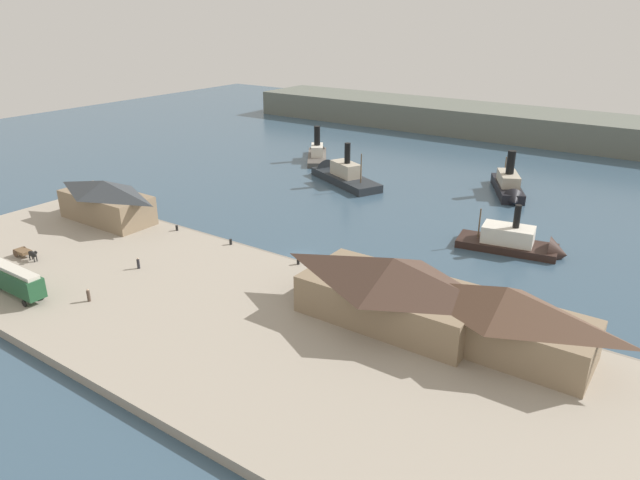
{
  "coord_description": "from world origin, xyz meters",
  "views": [
    {
      "loc": [
        50.08,
        -66.81,
        36.67
      ],
      "look_at": [
        1.36,
        3.3,
        2.0
      ],
      "focal_mm": 32.22,
      "sensor_mm": 36.0,
      "label": 1
    }
  ],
  "objects_px": {
    "pedestrian_standing_center": "(325,275)",
    "mooring_post_east": "(231,242)",
    "horse_cart": "(26,252)",
    "mooring_post_center_west": "(177,228)",
    "ferry_approaching_west": "(521,244)",
    "ferry_approaching_east": "(339,174)",
    "street_tram": "(14,279)",
    "ferry_moored_east": "(317,153)",
    "ferry_moored_west": "(509,187)",
    "ferry_shed_customs_shed": "(392,288)",
    "pedestrian_at_waters_edge": "(89,296)",
    "ferry_shed_west_terminal": "(106,200)",
    "ferry_shed_central_terminal": "(503,318)",
    "pedestrian_near_cart": "(138,264)",
    "mooring_post_center_east": "(298,261)"
  },
  "relations": [
    {
      "from": "ferry_shed_central_terminal",
      "to": "street_tram",
      "type": "relative_size",
      "value": 1.83
    },
    {
      "from": "ferry_shed_customs_shed",
      "to": "ferry_approaching_west",
      "type": "xyz_separation_m",
      "value": [
        6.04,
        32.79,
        -3.93
      ]
    },
    {
      "from": "ferry_moored_east",
      "to": "ferry_shed_customs_shed",
      "type": "bearing_deg",
      "value": -48.95
    },
    {
      "from": "ferry_shed_west_terminal",
      "to": "mooring_post_center_west",
      "type": "distance_m",
      "value": 14.72
    },
    {
      "from": "street_tram",
      "to": "mooring_post_center_west",
      "type": "xyz_separation_m",
      "value": [
        -0.74,
        28.53,
        -1.94
      ]
    },
    {
      "from": "horse_cart",
      "to": "pedestrian_standing_center",
      "type": "bearing_deg",
      "value": 25.48
    },
    {
      "from": "pedestrian_standing_center",
      "to": "mooring_post_east",
      "type": "distance_m",
      "value": 19.86
    },
    {
      "from": "pedestrian_near_cart",
      "to": "ferry_approaching_west",
      "type": "bearing_deg",
      "value": 43.55
    },
    {
      "from": "street_tram",
      "to": "mooring_post_center_west",
      "type": "height_order",
      "value": "street_tram"
    },
    {
      "from": "ferry_shed_customs_shed",
      "to": "pedestrian_near_cart",
      "type": "relative_size",
      "value": 13.16
    },
    {
      "from": "street_tram",
      "to": "ferry_approaching_west",
      "type": "bearing_deg",
      "value": 48.38
    },
    {
      "from": "mooring_post_east",
      "to": "ferry_shed_central_terminal",
      "type": "bearing_deg",
      "value": -6.69
    },
    {
      "from": "mooring_post_east",
      "to": "mooring_post_center_west",
      "type": "distance_m",
      "value": 11.9
    },
    {
      "from": "ferry_shed_west_terminal",
      "to": "mooring_post_center_east",
      "type": "height_order",
      "value": "ferry_shed_west_terminal"
    },
    {
      "from": "ferry_shed_west_terminal",
      "to": "ferry_shed_central_terminal",
      "type": "bearing_deg",
      "value": -1.0
    },
    {
      "from": "ferry_shed_customs_shed",
      "to": "ferry_approaching_east",
      "type": "xyz_separation_m",
      "value": [
        -40.43,
        50.59,
        -3.82
      ]
    },
    {
      "from": "street_tram",
      "to": "ferry_moored_east",
      "type": "height_order",
      "value": "ferry_moored_east"
    },
    {
      "from": "ferry_shed_central_terminal",
      "to": "mooring_post_center_west",
      "type": "distance_m",
      "value": 57.92
    },
    {
      "from": "street_tram",
      "to": "mooring_post_center_east",
      "type": "relative_size",
      "value": 11.98
    },
    {
      "from": "ferry_shed_central_terminal",
      "to": "ferry_approaching_east",
      "type": "bearing_deg",
      "value": 137.2
    },
    {
      "from": "pedestrian_at_waters_edge",
      "to": "ferry_approaching_east",
      "type": "bearing_deg",
      "value": 95.09
    },
    {
      "from": "mooring_post_east",
      "to": "mooring_post_center_west",
      "type": "bearing_deg",
      "value": -176.83
    },
    {
      "from": "ferry_shed_west_terminal",
      "to": "mooring_post_center_west",
      "type": "xyz_separation_m",
      "value": [
        13.92,
        3.46,
        -3.3
      ]
    },
    {
      "from": "street_tram",
      "to": "ferry_approaching_west",
      "type": "height_order",
      "value": "ferry_approaching_west"
    },
    {
      "from": "ferry_shed_customs_shed",
      "to": "ferry_approaching_west",
      "type": "height_order",
      "value": "ferry_shed_customs_shed"
    },
    {
      "from": "street_tram",
      "to": "ferry_shed_customs_shed",
      "type": "bearing_deg",
      "value": 27.87
    },
    {
      "from": "horse_cart",
      "to": "ferry_approaching_east",
      "type": "height_order",
      "value": "ferry_approaching_east"
    },
    {
      "from": "pedestrian_at_waters_edge",
      "to": "pedestrian_standing_center",
      "type": "distance_m",
      "value": 31.43
    },
    {
      "from": "street_tram",
      "to": "ferry_shed_central_terminal",
      "type": "bearing_deg",
      "value": 22.72
    },
    {
      "from": "ferry_shed_customs_shed",
      "to": "pedestrian_at_waters_edge",
      "type": "bearing_deg",
      "value": -151.51
    },
    {
      "from": "ferry_approaching_east",
      "to": "ferry_shed_customs_shed",
      "type": "bearing_deg",
      "value": -51.37
    },
    {
      "from": "ferry_shed_customs_shed",
      "to": "pedestrian_near_cart",
      "type": "distance_m",
      "value": 38.24
    },
    {
      "from": "mooring_post_center_west",
      "to": "ferry_approaching_west",
      "type": "height_order",
      "value": "ferry_approaching_west"
    },
    {
      "from": "pedestrian_at_waters_edge",
      "to": "pedestrian_standing_center",
      "type": "relative_size",
      "value": 1.04
    },
    {
      "from": "mooring_post_center_west",
      "to": "ferry_approaching_east",
      "type": "distance_m",
      "value": 45.25
    },
    {
      "from": "pedestrian_at_waters_edge",
      "to": "ferry_moored_east",
      "type": "relative_size",
      "value": 0.1
    },
    {
      "from": "ferry_shed_west_terminal",
      "to": "horse_cart",
      "type": "distance_m",
      "value": 18.3
    },
    {
      "from": "horse_cart",
      "to": "mooring_post_center_west",
      "type": "xyz_separation_m",
      "value": [
        9.89,
        21.09,
        -0.47
      ]
    },
    {
      "from": "mooring_post_center_west",
      "to": "horse_cart",
      "type": "bearing_deg",
      "value": -115.13
    },
    {
      "from": "ferry_shed_customs_shed",
      "to": "mooring_post_center_east",
      "type": "height_order",
      "value": "ferry_shed_customs_shed"
    },
    {
      "from": "mooring_post_east",
      "to": "ferry_approaching_east",
      "type": "relative_size",
      "value": 0.04
    },
    {
      "from": "mooring_post_east",
      "to": "horse_cart",
      "type": "bearing_deg",
      "value": -135.03
    },
    {
      "from": "pedestrian_near_cart",
      "to": "mooring_post_center_west",
      "type": "relative_size",
      "value": 1.86
    },
    {
      "from": "horse_cart",
      "to": "ferry_approaching_west",
      "type": "xyz_separation_m",
      "value": [
        60.22,
        48.37,
        -0.77
      ]
    },
    {
      "from": "ferry_moored_east",
      "to": "ferry_moored_west",
      "type": "bearing_deg",
      "value": -3.76
    },
    {
      "from": "horse_cart",
      "to": "pedestrian_near_cart",
      "type": "xyz_separation_m",
      "value": [
        17.0,
        7.28,
        -0.16
      ]
    },
    {
      "from": "ferry_shed_customs_shed",
      "to": "street_tram",
      "type": "relative_size",
      "value": 2.04
    },
    {
      "from": "horse_cart",
      "to": "mooring_post_center_east",
      "type": "distance_m",
      "value": 41.51
    },
    {
      "from": "mooring_post_east",
      "to": "mooring_post_center_east",
      "type": "bearing_deg",
      "value": 0.1
    },
    {
      "from": "pedestrian_near_cart",
      "to": "mooring_post_center_west",
      "type": "xyz_separation_m",
      "value": [
        -7.11,
        13.81,
        -0.31
      ]
    }
  ]
}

